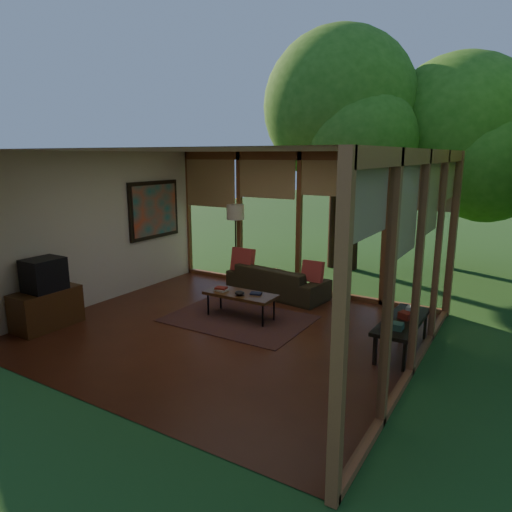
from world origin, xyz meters
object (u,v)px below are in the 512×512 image
Objects in this scene: sofa at (277,281)px; media_cabinet at (47,309)px; television at (44,275)px; coffee_table at (240,295)px; floor_lamp at (235,217)px; side_console at (396,321)px.

media_cabinet is (-2.28, -3.32, 0.01)m from sofa.
media_cabinet is at bearing 180.00° from television.
floor_lamp is at bearing 125.72° from coffee_table.
media_cabinet reaches higher than side_console.
media_cabinet is 3.03m from coffee_table.
sofa is 1.42m from coffee_table.
side_console is (3.74, -1.65, -1.00)m from floor_lamp.
floor_lamp is (1.13, 3.61, 1.11)m from media_cabinet.
television is at bearing -158.07° from side_console.
floor_lamp reaches higher than television.
floor_lamp reaches higher than coffee_table.
television reaches higher than side_console.
sofa is at bearing 55.79° from television.
floor_lamp is at bearing 156.13° from side_console.
floor_lamp reaches higher than side_console.
sofa is 1.97× the size of media_cabinet.
media_cabinet is at bearing -107.45° from floor_lamp.
media_cabinet is 5.25m from side_console.
television is 0.46× the size of coffee_table.
television reaches higher than sofa.
sofa is 1.40× the size of side_console.
coffee_table is at bearing 38.91° from media_cabinet.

